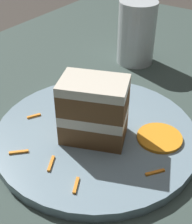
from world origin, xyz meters
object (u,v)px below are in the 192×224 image
at_px(cake_slice, 94,110).
at_px(drinking_glass, 136,37).
at_px(plate, 96,133).
at_px(orange_garnish, 161,136).
at_px(cream_dollop, 86,83).

xyz_separation_m(cake_slice, drinking_glass, (-0.28, -0.08, -0.01)).
relative_size(plate, orange_garnish, 4.63).
height_order(cream_dollop, orange_garnish, cream_dollop).
xyz_separation_m(plate, orange_garnish, (-0.04, 0.09, 0.01)).
distance_m(cake_slice, cream_dollop, 0.13).
height_order(cream_dollop, drinking_glass, drinking_glass).
bearing_deg(cream_dollop, orange_garnish, 76.42).
height_order(plate, cream_dollop, cream_dollop).
distance_m(cake_slice, orange_garnish, 0.11).
relative_size(cream_dollop, drinking_glass, 0.51).
height_order(orange_garnish, drinking_glass, drinking_glass).
distance_m(plate, cake_slice, 0.06).
bearing_deg(orange_garnish, drinking_glass, -143.49).
relative_size(orange_garnish, drinking_glass, 0.50).
xyz_separation_m(plate, drinking_glass, (-0.27, -0.08, 0.05)).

